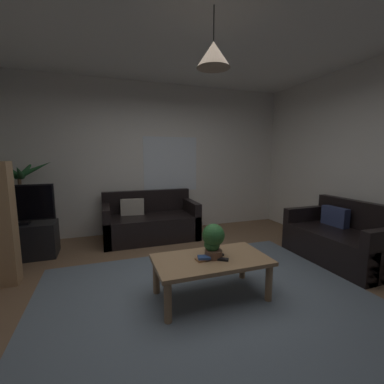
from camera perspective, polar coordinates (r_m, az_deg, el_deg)
The scene contains 17 objects.
floor at distance 2.98m, azimuth 2.04°, elevation -21.42°, with size 5.26×4.89×0.02m, color brown.
rug at distance 2.82m, azimuth 3.65°, elevation -23.05°, with size 3.42×2.69×0.01m, color slate.
wall_back at distance 4.98m, azimuth -8.35°, elevation 7.33°, with size 5.38×0.06×2.79m, color silver.
ceiling at distance 2.92m, azimuth 2.39°, elevation 35.47°, with size 5.26×4.89×0.02m, color white.
window_pane at distance 5.02m, azimuth -4.78°, elevation 6.21°, with size 1.05×0.01×1.04m, color white.
couch_under_window at distance 4.61m, azimuth -9.28°, elevation -6.86°, with size 1.60×0.82×0.82m.
couch_right_side at distance 4.19m, azimuth 30.41°, elevation -9.41°, with size 0.82×1.39×0.82m.
coffee_table at distance 2.73m, azimuth 4.29°, elevation -15.70°, with size 1.16×0.64×0.42m.
book_on_table_0 at distance 2.64m, azimuth 2.30°, elevation -14.78°, with size 0.12×0.10×0.02m, color #99663F.
book_on_table_1 at distance 2.63m, azimuth 2.72°, elevation -14.38°, with size 0.12×0.09×0.02m, color #2D4C8C.
remote_on_table_0 at distance 2.81m, azimuth 5.94°, elevation -13.31°, with size 0.05×0.16×0.02m, color black.
remote_on_table_1 at distance 2.66m, azimuth 6.37°, elevation -14.66°, with size 0.05×0.16×0.02m, color black.
potted_plant_on_table at distance 2.67m, azimuth 4.73°, elevation -10.54°, with size 0.23×0.23×0.35m.
tv_stand at distance 4.43m, azimuth -33.67°, elevation -9.11°, with size 0.90×0.44×0.50m, color black.
tv at distance 4.29m, azimuth -34.31°, elevation -2.28°, with size 0.91×0.16×0.56m.
potted_palm_corner at distance 4.81m, azimuth -33.54°, elevation -3.21°, with size 0.81×0.86×1.46m.
pendant_lamp at distance 2.65m, azimuth 4.82°, elevation 28.24°, with size 0.31×0.31×0.53m.
Camera 1 is at (-0.95, -2.41, 1.47)m, focal length 23.90 mm.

